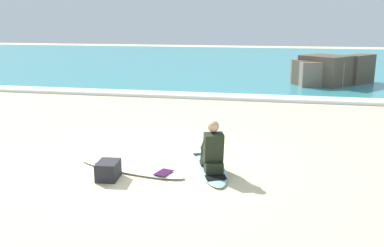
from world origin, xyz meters
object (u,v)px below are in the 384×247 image
(surfboard_main, at_px, (209,166))
(surfboard_spare_near, at_px, (130,168))
(surfer_seated, at_px, (213,151))
(beach_bag, at_px, (108,170))

(surfboard_main, distance_m, surfboard_spare_near, 1.50)
(surfer_seated, distance_m, beach_bag, 1.89)
(surfboard_main, xyz_separation_m, surfer_seated, (0.11, -0.34, 0.40))
(surfboard_spare_near, relative_size, beach_bag, 4.93)
(surfboard_main, height_order, surfer_seated, surfer_seated)
(surfer_seated, distance_m, surfboard_spare_near, 1.60)
(beach_bag, bearing_deg, surfboard_main, 29.76)
(surfboard_main, relative_size, surfer_seated, 2.43)
(surfer_seated, relative_size, beach_bag, 1.97)
(surfboard_spare_near, height_order, beach_bag, beach_bag)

